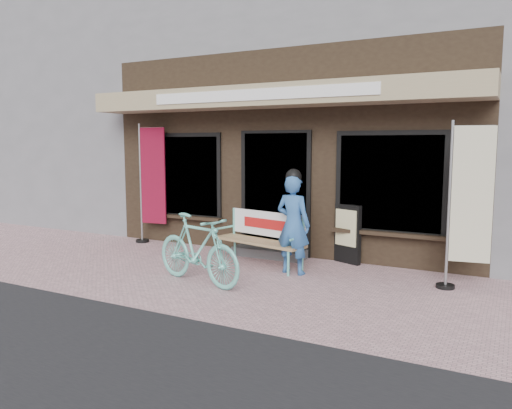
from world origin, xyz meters
The scene contains 9 objects.
ground centered at (0.00, 0.00, 0.00)m, with size 70.00×70.00×0.00m, color #C5979C.
storefront centered at (0.00, 4.96, 2.99)m, with size 7.00×6.77×6.00m.
neighbor_left_near centered at (-8.50, 5.50, 3.20)m, with size 10.00×7.00×6.40m, color slate.
bench centered at (0.19, 1.13, 0.51)m, with size 1.66×0.76×0.87m.
person centered at (0.82, 0.90, 0.78)m, with size 0.58×0.41×1.60m.
bicycle centered at (-0.15, -0.23, 0.49)m, with size 0.46×1.64×0.99m, color #66C8B7.
nobori_red centered at (-2.60, 1.75, 1.22)m, with size 0.70×0.29×2.36m.
nobori_cream centered at (3.22, 1.18, 1.17)m, with size 0.68×0.29×2.28m.
menu_stand centered at (1.35, 1.92, 0.50)m, with size 0.49×0.26×0.98m.
Camera 1 is at (3.79, -5.94, 1.96)m, focal length 35.00 mm.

